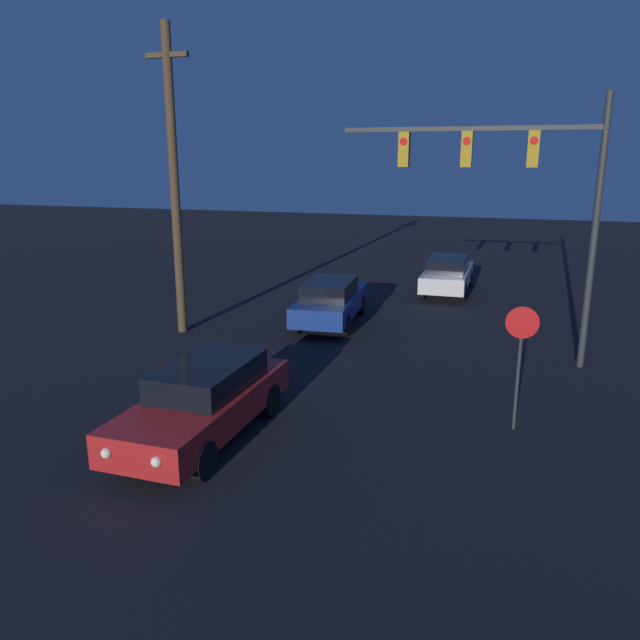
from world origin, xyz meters
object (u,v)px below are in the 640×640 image
Objects in this scene: car_mid at (331,300)px; car_far at (447,274)px; stop_sign at (520,346)px; utility_pole at (174,181)px; car_near at (205,399)px; traffic_signal_mast at (520,182)px.

car_far is at bearing 58.28° from car_mid.
stop_sign is 0.28× the size of utility_pole.
car_near and car_far have the same top height.
utility_pole reaches higher than car_far.
stop_sign is at bearing -53.50° from car_mid.
car_near is 0.70× the size of traffic_signal_mast.
car_mid is 9.18m from stop_sign.
traffic_signal_mast is (5.53, 6.89, 3.99)m from car_near.
car_far is (2.95, 15.22, 0.00)m from car_near.
car_near is 0.53× the size of utility_pole.
car_mid is 0.54× the size of utility_pole.
stop_sign is at bearing -86.54° from traffic_signal_mast.
stop_sign reaches higher than car_near.
utility_pole reaches higher than stop_sign.
utility_pole is at bearing -155.10° from car_mid.
stop_sign is at bearing -23.79° from utility_pole.
utility_pole is at bearing 156.21° from stop_sign.
utility_pole is at bearing -56.01° from car_near.
traffic_signal_mast is (5.71, -2.24, 3.99)m from car_mid.
car_mid is (-0.18, 9.13, 0.00)m from car_near.
traffic_signal_mast is at bearing 0.79° from utility_pole.
car_far is at bearing 49.07° from utility_pole.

